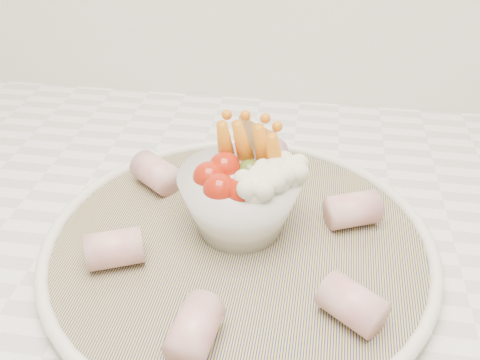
# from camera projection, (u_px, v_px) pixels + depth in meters

# --- Properties ---
(serving_platter) EXTENTS (0.38, 0.38, 0.02)m
(serving_platter) POSITION_uv_depth(u_px,v_px,m) (239.00, 245.00, 0.51)
(serving_platter) COLOR navy
(serving_platter) RESTS_ON kitchen_counter
(veggie_bowl) EXTENTS (0.12, 0.12, 0.10)m
(veggie_bowl) POSITION_uv_depth(u_px,v_px,m) (243.00, 193.00, 0.50)
(veggie_bowl) COLOR silver
(veggie_bowl) RESTS_ON serving_platter
(cured_meat_rolls) EXTENTS (0.27, 0.29, 0.03)m
(cured_meat_rolls) POSITION_uv_depth(u_px,v_px,m) (239.00, 228.00, 0.50)
(cured_meat_rolls) COLOR #BF5763
(cured_meat_rolls) RESTS_ON serving_platter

